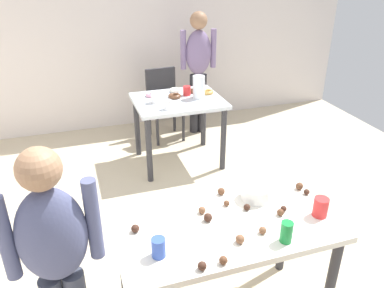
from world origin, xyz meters
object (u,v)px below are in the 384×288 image
(dining_table_near, at_px, (226,239))
(person_adult_far, at_px, (198,63))
(mixing_bowl, at_px, (256,192))
(soda_can, at_px, (286,232))
(chair_far_table, at_px, (164,99))
(pitcher_far, at_px, (199,87))
(dining_table_far, at_px, (178,110))
(person_girl_near, at_px, (57,257))

(dining_table_near, bearing_deg, person_adult_far, 74.06)
(dining_table_near, height_order, person_adult_far, person_adult_far)
(mixing_bowl, bearing_deg, dining_table_near, -146.44)
(dining_table_near, relative_size, person_adult_far, 0.83)
(mixing_bowl, bearing_deg, soda_can, -94.63)
(chair_far_table, distance_m, pitcher_far, 0.87)
(soda_can, bearing_deg, dining_table_far, 87.79)
(person_adult_far, distance_m, mixing_bowl, 2.71)
(soda_can, bearing_deg, dining_table_near, 136.19)
(mixing_bowl, height_order, pitcher_far, pitcher_far)
(chair_far_table, xyz_separation_m, pitcher_far, (0.20, -0.76, 0.37))
(dining_table_far, distance_m, mixing_bowl, 1.94)
(person_girl_near, height_order, mixing_bowl, person_girl_near)
(dining_table_near, distance_m, mixing_bowl, 0.36)
(person_adult_far, bearing_deg, dining_table_near, -105.94)
(dining_table_far, bearing_deg, pitcher_far, -6.95)
(chair_far_table, relative_size, person_adult_far, 0.57)
(dining_table_near, height_order, person_girl_near, person_girl_near)
(chair_far_table, height_order, mixing_bowl, chair_far_table)
(person_adult_far, bearing_deg, dining_table_far, -123.44)
(person_girl_near, xyz_separation_m, pitcher_far, (1.47, 2.17, 0.02))
(dining_table_near, xyz_separation_m, person_girl_near, (-0.92, -0.09, 0.20))
(dining_table_near, relative_size, mixing_bowl, 6.73)
(dining_table_near, bearing_deg, dining_table_far, 81.06)
(chair_far_table, bearing_deg, dining_table_far, -91.65)
(dining_table_far, relative_size, mixing_bowl, 4.93)
(person_girl_near, distance_m, mixing_bowl, 1.22)
(dining_table_far, relative_size, person_adult_far, 0.61)
(chair_far_table, bearing_deg, person_girl_near, -113.42)
(mixing_bowl, bearing_deg, person_adult_far, 78.60)
(pitcher_far, bearing_deg, person_adult_far, 71.19)
(dining_table_near, xyz_separation_m, pitcher_far, (0.55, 2.09, 0.23))
(chair_far_table, distance_m, person_adult_far, 0.63)
(person_adult_far, bearing_deg, chair_far_table, 179.23)
(soda_can, bearing_deg, person_girl_near, 172.88)
(chair_far_table, relative_size, pitcher_far, 3.62)
(chair_far_table, height_order, person_girl_near, person_girl_near)
(dining_table_near, xyz_separation_m, mixing_bowl, (0.28, 0.18, 0.15))
(chair_far_table, height_order, person_adult_far, person_adult_far)
(person_adult_far, height_order, mixing_bowl, person_adult_far)
(dining_table_near, height_order, pitcher_far, pitcher_far)
(dining_table_far, bearing_deg, soda_can, -92.21)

